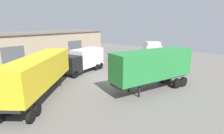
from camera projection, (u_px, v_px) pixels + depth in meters
name	position (u px, v px, depth m)	size (l,w,h in m)	color
ground_plane	(112.00, 81.00, 21.29)	(60.00, 60.00, 0.00)	slate
warehouse_building	(38.00, 47.00, 31.55)	(25.96, 7.55, 5.37)	tan
tractor_unit_white	(153.00, 55.00, 28.05)	(6.38, 6.30, 3.97)	silver
container_trailer_green	(153.00, 65.00, 17.91)	(9.41, 5.25, 4.18)	#28843D
box_truck_black	(84.00, 59.00, 24.96)	(6.94, 3.30, 3.23)	black
container_trailer_grey	(39.00, 72.00, 16.03)	(9.74, 8.41, 3.91)	yellow
gravel_pile	(118.00, 56.00, 33.85)	(4.44, 4.44, 1.47)	#665B4C
traffic_cone	(120.00, 70.00, 25.36)	(0.40, 0.40, 0.55)	black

